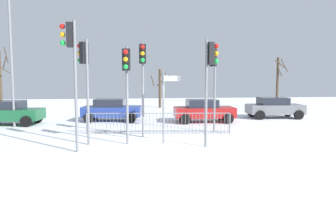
{
  "coord_description": "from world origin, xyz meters",
  "views": [
    {
      "loc": [
        -1.31,
        -12.56,
        2.79
      ],
      "look_at": [
        0.49,
        2.66,
        1.44
      ],
      "focal_mm": 32.02,
      "sensor_mm": 36.0,
      "label": 1
    }
  ],
  "objects": [
    {
      "name": "traffic_light_foreground_left",
      "position": [
        -3.3,
        0.37,
        3.23
      ],
      "size": [
        0.49,
        0.45,
        4.41
      ],
      "rotation": [
        0.0,
        0.0,
        0.92
      ],
      "color": "slate",
      "rests_on": "ground"
    },
    {
      "name": "traffic_light_foreground_right",
      "position": [
        2.8,
        2.47,
        3.24
      ],
      "size": [
        0.49,
        0.44,
        4.42
      ],
      "rotation": [
        0.0,
        0.0,
        2.19
      ],
      "color": "slate",
      "rests_on": "ground"
    },
    {
      "name": "ground_plane",
      "position": [
        0.0,
        0.0,
        0.0
      ],
      "size": [
        60.0,
        60.0,
        0.0
      ],
      "primitive_type": "plane",
      "color": "white"
    },
    {
      "name": "direction_sign_post",
      "position": [
        0.06,
        0.14,
        1.76
      ],
      "size": [
        0.79,
        0.15,
        3.15
      ],
      "rotation": [
        0.0,
        0.0,
        0.12
      ],
      "color": "slate",
      "rests_on": "ground"
    },
    {
      "name": "car_red_near",
      "position": [
        3.22,
        6.18,
        0.77
      ],
      "size": [
        3.83,
        1.99,
        1.47
      ],
      "rotation": [
        0.0,
        0.0,
        -0.02
      ],
      "color": "maroon",
      "rests_on": "ground"
    },
    {
      "name": "street_lamp",
      "position": [
        -8.17,
        5.62,
        4.89
      ],
      "size": [
        0.36,
        0.36,
        8.18
      ],
      "color": "slate",
      "rests_on": "ground"
    },
    {
      "name": "bare_tree_left",
      "position": [
        -12.5,
        14.57,
        2.78
      ],
      "size": [
        1.9,
        1.79,
        5.44
      ],
      "color": "#473828",
      "rests_on": "ground"
    },
    {
      "name": "pedestrian_guard_railing",
      "position": [
        -0.02,
        2.4,
        0.55
      ],
      "size": [
        7.29,
        0.77,
        1.07
      ],
      "rotation": [
        0.0,
        0.0,
        -0.1
      ],
      "color": "slate",
      "rests_on": "ground"
    },
    {
      "name": "traffic_light_mid_right",
      "position": [
        -0.83,
        1.6,
        3.29
      ],
      "size": [
        0.33,
        0.57,
        4.49
      ],
      "rotation": [
        0.0,
        0.0,
        3.09
      ],
      "color": "slate",
      "rests_on": "ground"
    },
    {
      "name": "bare_tree_centre",
      "position": [
        1.33,
        16.22,
        2.01
      ],
      "size": [
        1.86,
        1.85,
        3.72
      ],
      "color": "#473828",
      "rests_on": "ground"
    },
    {
      "name": "car_blue_far",
      "position": [
        -2.7,
        7.42,
        0.77
      ],
      "size": [
        3.94,
        2.23,
        1.47
      ],
      "rotation": [
        0.0,
        0.0,
        -0.09
      ],
      "color": "navy",
      "rests_on": "ground"
    },
    {
      "name": "traffic_light_rear_left",
      "position": [
        -3.57,
        -0.98,
        3.62
      ],
      "size": [
        0.57,
        0.34,
        4.95
      ],
      "rotation": [
        0.0,
        0.0,
        1.64
      ],
      "color": "slate",
      "rests_on": "ground"
    },
    {
      "name": "traffic_light_mid_left",
      "position": [
        -1.56,
        0.03,
        3.02
      ],
      "size": [
        0.34,
        0.57,
        4.12
      ],
      "rotation": [
        0.0,
        0.0,
        3.05
      ],
      "color": "slate",
      "rests_on": "ground"
    },
    {
      "name": "car_grey_mid",
      "position": [
        8.68,
        7.57,
        0.77
      ],
      "size": [
        3.9,
        2.14,
        1.47
      ],
      "rotation": [
        0.0,
        0.0,
        -0.07
      ],
      "color": "slate",
      "rests_on": "ground"
    },
    {
      "name": "car_green_trailing",
      "position": [
        -8.79,
        6.42,
        0.77
      ],
      "size": [
        3.9,
        2.13,
        1.47
      ],
      "rotation": [
        0.0,
        0.0,
        -0.06
      ],
      "color": "#195933",
      "rests_on": "ground"
    },
    {
      "name": "traffic_light_rear_right",
      "position": [
        1.8,
        -0.69,
        3.19
      ],
      "size": [
        0.57,
        0.35,
        4.35
      ],
      "rotation": [
        0.0,
        0.0,
        4.85
      ],
      "color": "slate",
      "rests_on": "ground"
    },
    {
      "name": "bare_tree_right",
      "position": [
        12.47,
        14.61,
        2.54
      ],
      "size": [
        1.51,
        1.05,
        4.8
      ],
      "color": "#473828",
      "rests_on": "ground"
    }
  ]
}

